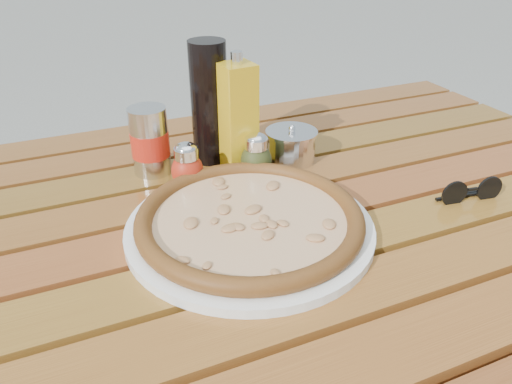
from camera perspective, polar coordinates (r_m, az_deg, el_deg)
name	(u,v)px	position (r m, az deg, el deg)	size (l,w,h in m)	color
table	(261,254)	(0.81, 0.57, -7.13)	(1.40, 0.90, 0.75)	#331C0B
plate	(250,228)	(0.73, -0.71, -4.10)	(0.36, 0.36, 0.01)	white
pizza	(250,219)	(0.72, -0.72, -3.05)	(0.37, 0.37, 0.03)	beige
pepper_shaker	(187,167)	(0.84, -7.87, 2.90)	(0.07, 0.07, 0.08)	red
oregano_shaker	(256,156)	(0.87, 0.01, 4.11)	(0.06, 0.06, 0.08)	#3E451B
dark_bottle	(209,103)	(0.91, -5.36, 10.08)	(0.07, 0.07, 0.22)	black
soda_can	(150,142)	(0.89, -12.02, 5.66)	(0.07, 0.07, 0.12)	silver
olive_oil_cruet	(238,117)	(0.88, -2.09, 8.54)	(0.06, 0.06, 0.21)	gold
parmesan_tin	(291,145)	(0.93, 4.03, 5.35)	(0.13, 0.13, 0.07)	silver
sunglasses	(471,192)	(0.87, 23.33, 0.03)	(0.11, 0.04, 0.04)	black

